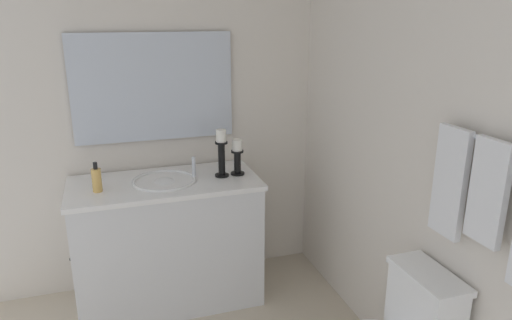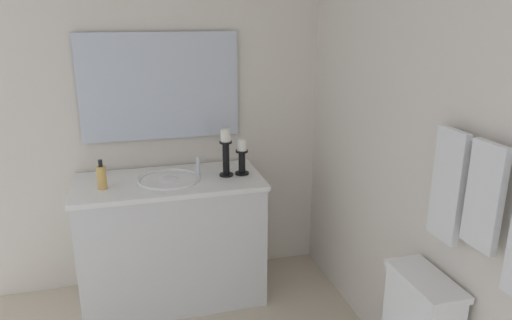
{
  "view_description": "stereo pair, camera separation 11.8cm",
  "coord_description": "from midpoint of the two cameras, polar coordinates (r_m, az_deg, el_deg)",
  "views": [
    {
      "loc": [
        1.71,
        -0.27,
        1.85
      ],
      "look_at": [
        -0.51,
        0.45,
        1.12
      ],
      "focal_mm": 33.05,
      "sensor_mm": 36.0,
      "label": 1
    },
    {
      "loc": [
        1.75,
        -0.16,
        1.85
      ],
      "look_at": [
        -0.51,
        0.45,
        1.12
      ],
      "focal_mm": 33.05,
      "sensor_mm": 36.0,
      "label": 2
    }
  ],
  "objects": [
    {
      "name": "wall_back",
      "position": [
        2.3,
        22.42,
        0.21
      ],
      "size": [
        2.86,
        0.04,
        2.45
      ],
      "primitive_type": "cube",
      "color": "silver",
      "rests_on": "ground"
    },
    {
      "name": "wall_left",
      "position": [
        3.23,
        -11.06,
        5.86
      ],
      "size": [
        0.04,
        2.32,
        2.45
      ],
      "primitive_type": "cube",
      "color": "silver",
      "rests_on": "ground"
    },
    {
      "name": "vanity_cabinet",
      "position": [
        3.19,
        -9.04,
        -9.51
      ],
      "size": [
        0.58,
        1.19,
        0.84
      ],
      "color": "silver",
      "rests_on": "ground"
    },
    {
      "name": "sink_basin",
      "position": [
        3.04,
        -9.36,
        -3.04
      ],
      "size": [
        0.4,
        0.4,
        0.24
      ],
      "color": "white",
      "rests_on": "vanity_cabinet"
    },
    {
      "name": "mirror",
      "position": [
        3.16,
        -10.45,
        8.7
      ],
      "size": [
        0.02,
        1.03,
        0.7
      ],
      "primitive_type": "cube",
      "color": "silver"
    },
    {
      "name": "candle_holder_tall",
      "position": [
        3.05,
        -0.62,
        0.47
      ],
      "size": [
        0.09,
        0.09,
        0.24
      ],
      "color": "black",
      "rests_on": "vanity_cabinet"
    },
    {
      "name": "candle_holder_short",
      "position": [
        3.01,
        -2.55,
        1.05
      ],
      "size": [
        0.09,
        0.09,
        0.31
      ],
      "color": "black",
      "rests_on": "vanity_cabinet"
    },
    {
      "name": "soap_bottle",
      "position": [
        2.94,
        -17.09,
        -1.98
      ],
      "size": [
        0.06,
        0.06,
        0.18
      ],
      "color": "#E5B259",
      "rests_on": "vanity_cabinet"
    },
    {
      "name": "towel_bar",
      "position": [
        1.93,
        28.65,
        1.3
      ],
      "size": [
        0.62,
        0.02,
        0.02
      ],
      "primitive_type": "cylinder",
      "rotation": [
        0.0,
        1.57,
        0.0
      ],
      "color": "silver"
    },
    {
      "name": "towel_near_vanity",
      "position": [
        2.12,
        23.68,
        -2.88
      ],
      "size": [
        0.17,
        0.03,
        0.48
      ],
      "primitive_type": "cube",
      "color": "white",
      "rests_on": "towel_bar"
    },
    {
      "name": "towel_center",
      "position": [
        1.97,
        27.49,
        -3.96
      ],
      "size": [
        0.17,
        0.03,
        0.41
      ],
      "primitive_type": "cube",
      "color": "white",
      "rests_on": "towel_bar"
    }
  ]
}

